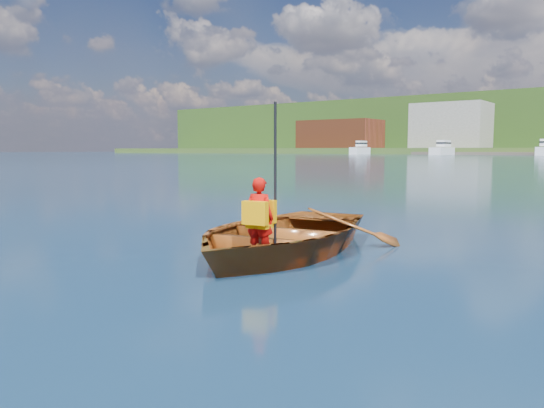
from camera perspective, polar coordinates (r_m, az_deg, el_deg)
ground at (r=7.31m, az=-3.80°, el=-5.98°), size 600.00×600.00×0.00m
rowboat at (r=7.73m, az=0.88°, el=-3.26°), size 3.53×4.50×0.85m
child_paddler at (r=6.81m, az=-1.32°, el=-1.35°), size 0.42×0.39×2.01m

